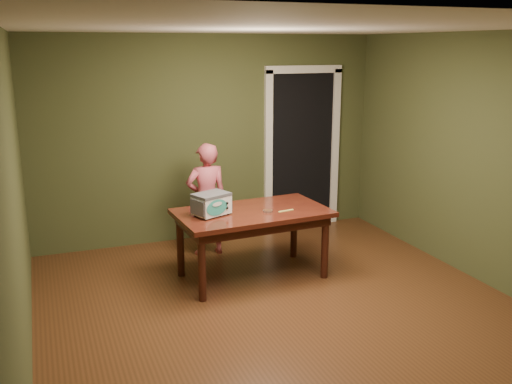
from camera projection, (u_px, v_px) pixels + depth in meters
floor at (289, 315)px, 5.34m from camera, size 5.00×5.00×0.00m
room_shell at (292, 135)px, 4.91m from camera, size 4.52×5.02×2.61m
doorway at (293, 148)px, 8.04m from camera, size 1.10×0.66×2.25m
dining_table at (252, 220)px, 6.08m from camera, size 1.65×1.00×0.75m
toy_oven at (211, 203)px, 5.86m from camera, size 0.43×0.37×0.23m
baking_pan at (268, 211)px, 6.00m from camera, size 0.10×0.10×0.02m
spatula at (286, 211)px, 6.04m from camera, size 0.18×0.05×0.01m
child at (207, 199)px, 6.77m from camera, size 0.50×0.33×1.36m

